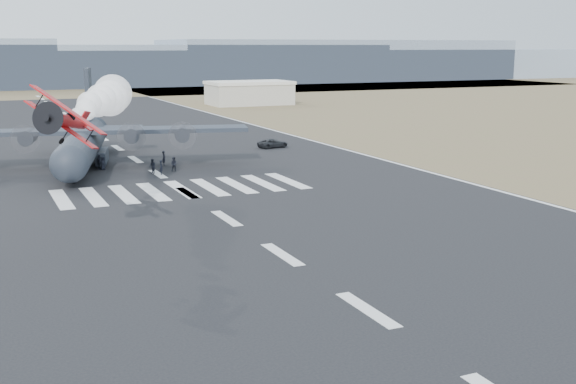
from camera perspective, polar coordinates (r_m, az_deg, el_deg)
scrub_far at (r=252.49m, az=-19.70°, el=7.50°), size 500.00×80.00×0.00m
runway_markings at (r=84.92m, az=-10.24°, el=1.41°), size 60.00×260.00×0.01m
ridge_seg_d at (r=282.10m, az=-20.29°, el=9.13°), size 150.00×50.00×13.00m
ridge_seg_e at (r=293.87m, az=-7.39°, el=10.00°), size 150.00×50.00×15.00m
ridge_seg_f at (r=318.73m, az=4.04°, el=10.35°), size 150.00×50.00×17.00m
ridge_seg_g at (r=353.99m, az=13.51°, el=9.85°), size 150.00×50.00×13.00m
hangar_right at (r=183.85m, az=-3.07°, el=7.85°), size 20.50×12.50×5.90m
aerobatic_biplane at (r=53.28m, az=-17.16°, el=5.42°), size 5.37×5.88×4.71m
smoke_trail at (r=73.27m, az=-14.27°, el=7.22°), size 8.97×23.20×3.95m
transport_aircraft at (r=92.55m, az=-15.90°, el=3.85°), size 39.94×32.66×11.63m
support_vehicle at (r=105.31m, az=-1.20°, el=3.86°), size 4.89×2.98×1.27m
crew_a at (r=90.96m, az=-9.77°, el=2.65°), size 0.60×0.70×1.79m
crew_b at (r=85.19m, az=-10.66°, el=2.01°), size 0.72×0.95×1.73m
crew_d at (r=89.30m, az=-14.70°, el=2.28°), size 0.58×1.06×1.77m
crew_e at (r=89.11m, az=-14.41°, el=2.21°), size 0.88×0.69×1.59m
crew_f at (r=83.79m, az=-16.25°, el=1.54°), size 1.51×0.65×1.58m
crew_g at (r=84.15m, az=-9.98°, el=1.92°), size 0.54×0.64×1.72m
crew_h at (r=86.28m, az=-8.98°, el=2.18°), size 0.97×0.85×1.70m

